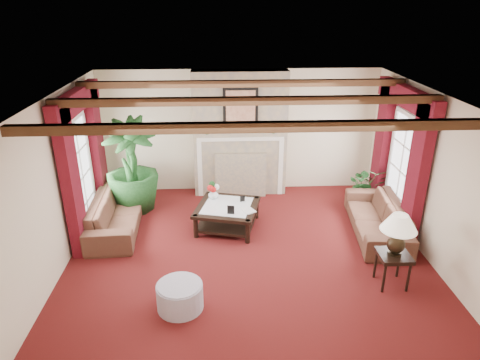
{
  "coord_description": "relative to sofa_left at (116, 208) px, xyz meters",
  "views": [
    {
      "loc": [
        -0.45,
        -6.29,
        4.04
      ],
      "look_at": [
        -0.11,
        0.4,
        1.19
      ],
      "focal_mm": 32.0,
      "sensor_mm": 36.0,
      "label": 1
    }
  ],
  "objects": [
    {
      "name": "floor",
      "position": [
        2.41,
        -0.99,
        -0.42
      ],
      "size": [
        6.0,
        6.0,
        0.0
      ],
      "primitive_type": "plane",
      "color": "#480D0F",
      "rests_on": "ground"
    },
    {
      "name": "ceiling",
      "position": [
        2.41,
        -0.99,
        2.28
      ],
      "size": [
        6.0,
        6.0,
        0.0
      ],
      "primitive_type": "plane",
      "rotation": [
        3.14,
        0.0,
        0.0
      ],
      "color": "white",
      "rests_on": "floor"
    },
    {
      "name": "back_wall",
      "position": [
        2.41,
        1.76,
        0.93
      ],
      "size": [
        6.0,
        0.02,
        2.7
      ],
      "primitive_type": "cube",
      "color": "beige",
      "rests_on": "ground"
    },
    {
      "name": "left_wall",
      "position": [
        -0.59,
        -0.99,
        0.93
      ],
      "size": [
        0.02,
        5.5,
        2.7
      ],
      "primitive_type": "cube",
      "color": "beige",
      "rests_on": "ground"
    },
    {
      "name": "right_wall",
      "position": [
        5.41,
        -0.99,
        0.93
      ],
      "size": [
        0.02,
        5.5,
        2.7
      ],
      "primitive_type": "cube",
      "color": "beige",
      "rests_on": "ground"
    },
    {
      "name": "ceiling_beams",
      "position": [
        2.41,
        -0.99,
        2.22
      ],
      "size": [
        6.0,
        3.0,
        0.12
      ],
      "primitive_type": null,
      "color": "#371D11",
      "rests_on": "ceiling"
    },
    {
      "name": "fireplace",
      "position": [
        2.41,
        1.56,
        2.28
      ],
      "size": [
        2.0,
        0.52,
        2.7
      ],
      "primitive_type": null,
      "color": "#9E8A66",
      "rests_on": "ground"
    },
    {
      "name": "french_door_left",
      "position": [
        -0.56,
        0.01,
        1.71
      ],
      "size": [
        0.1,
        1.1,
        2.16
      ],
      "primitive_type": null,
      "color": "white",
      "rests_on": "ground"
    },
    {
      "name": "french_door_right",
      "position": [
        5.38,
        0.01,
        1.71
      ],
      "size": [
        0.1,
        1.1,
        2.16
      ],
      "primitive_type": null,
      "color": "white",
      "rests_on": "ground"
    },
    {
      "name": "curtains_left",
      "position": [
        -0.45,
        0.01,
        2.13
      ],
      "size": [
        0.2,
        2.4,
        2.55
      ],
      "primitive_type": null,
      "color": "#440914",
      "rests_on": "ground"
    },
    {
      "name": "curtains_right",
      "position": [
        5.27,
        0.01,
        2.13
      ],
      "size": [
        0.2,
        2.4,
        2.55
      ],
      "primitive_type": null,
      "color": "#440914",
      "rests_on": "ground"
    },
    {
      "name": "sofa_left",
      "position": [
        0.0,
        0.0,
        0.0
      ],
      "size": [
        2.19,
        0.83,
        0.83
      ],
      "primitive_type": "imported",
      "rotation": [
        0.0,
        0.0,
        1.62
      ],
      "color": "black",
      "rests_on": "ground"
    },
    {
      "name": "sofa_right",
      "position": [
        4.85,
        -0.43,
        -0.0
      ],
      "size": [
        2.26,
        1.1,
        0.83
      ],
      "primitive_type": "imported",
      "rotation": [
        0.0,
        0.0,
        -1.68
      ],
      "color": "black",
      "rests_on": "ground"
    },
    {
      "name": "potted_palm",
      "position": [
        0.2,
        0.8,
        0.12
      ],
      "size": [
        1.07,
        1.91,
        1.07
      ],
      "primitive_type": "imported",
      "rotation": [
        0.0,
        0.0,
        -0.0
      ],
      "color": "black",
      "rests_on": "ground"
    },
    {
      "name": "small_plant",
      "position": [
        5.04,
        0.79,
        -0.08
      ],
      "size": [
        1.02,
        1.08,
        0.67
      ],
      "primitive_type": "imported",
      "rotation": [
        0.0,
        0.0,
        -0.15
      ],
      "color": "black",
      "rests_on": "ground"
    },
    {
      "name": "coffee_table",
      "position": [
        2.09,
        -0.08,
        -0.19
      ],
      "size": [
        1.34,
        1.34,
        0.45
      ],
      "primitive_type": null,
      "rotation": [
        0.0,
        0.0,
        -0.25
      ],
      "color": "black",
      "rests_on": "ground"
    },
    {
      "name": "side_table",
      "position": [
        4.54,
        -1.98,
        -0.15
      ],
      "size": [
        0.49,
        0.49,
        0.54
      ],
      "primitive_type": null,
      "rotation": [
        0.0,
        0.0,
        0.06
      ],
      "color": "black",
      "rests_on": "ground"
    },
    {
      "name": "ottoman",
      "position": [
        1.37,
        -2.37,
        -0.23
      ],
      "size": [
        0.65,
        0.65,
        0.38
      ],
      "primitive_type": "cylinder",
      "color": "#9896AA",
      "rests_on": "ground"
    },
    {
      "name": "table_lamp",
      "position": [
        4.54,
        -1.98,
        0.46
      ],
      "size": [
        0.53,
        0.53,
        0.67
      ],
      "primitive_type": null,
      "color": "black",
      "rests_on": "side_table"
    },
    {
      "name": "flower_vase",
      "position": [
        1.83,
        0.24,
        0.13
      ],
      "size": [
        0.33,
        0.33,
        0.2
      ],
      "primitive_type": "imported",
      "rotation": [
        0.0,
        0.0,
        -0.35
      ],
      "color": "silver",
      "rests_on": "coffee_table"
    },
    {
      "name": "book",
      "position": [
        2.38,
        -0.36,
        0.17
      ],
      "size": [
        0.22,
        0.19,
        0.28
      ],
      "primitive_type": "imported",
      "rotation": [
        0.0,
        0.0,
        0.49
      ],
      "color": "black",
      "rests_on": "coffee_table"
    },
    {
      "name": "photo_frame_a",
      "position": [
        2.15,
        -0.43,
        0.12
      ],
      "size": [
        0.13,
        0.04,
        0.17
      ],
      "primitive_type": null,
      "rotation": [
        0.0,
        0.0,
        -0.17
      ],
      "color": "black",
      "rests_on": "coffee_table"
    },
    {
      "name": "photo_frame_b",
      "position": [
        2.39,
        0.08,
        0.1
      ],
      "size": [
        0.1,
        0.05,
        0.12
      ],
      "primitive_type": null,
      "rotation": [
        0.0,
        0.0,
        0.34
      ],
      "color": "black",
      "rests_on": "coffee_table"
    }
  ]
}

